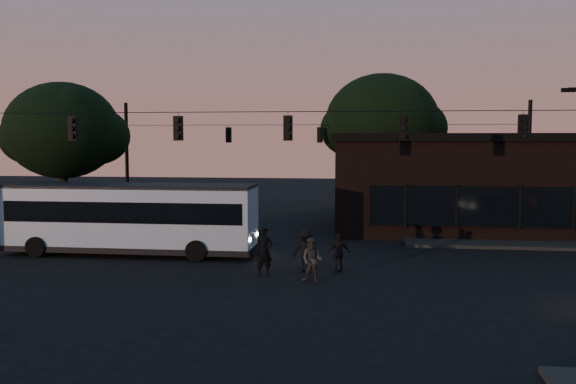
# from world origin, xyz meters

# --- Properties ---
(ground) EXTENTS (120.00, 120.00, 0.00)m
(ground) POSITION_xyz_m (0.00, 0.00, 0.00)
(ground) COLOR black
(ground) RESTS_ON ground
(sidewalk_far_right) EXTENTS (14.00, 10.00, 0.15)m
(sidewalk_far_right) POSITION_xyz_m (12.00, 14.00, 0.07)
(sidewalk_far_right) COLOR black
(sidewalk_far_right) RESTS_ON ground
(sidewalk_far_left) EXTENTS (14.00, 10.00, 0.15)m
(sidewalk_far_left) POSITION_xyz_m (-14.00, 14.00, 0.07)
(sidewalk_far_left) COLOR black
(sidewalk_far_left) RESTS_ON ground
(building) EXTENTS (15.40, 10.41, 5.40)m
(building) POSITION_xyz_m (9.00, 15.97, 2.71)
(building) COLOR black
(building) RESTS_ON ground
(tree_behind) EXTENTS (7.60, 7.60, 9.43)m
(tree_behind) POSITION_xyz_m (4.00, 22.00, 6.19)
(tree_behind) COLOR black
(tree_behind) RESTS_ON ground
(tree_left) EXTENTS (6.40, 6.40, 8.30)m
(tree_left) POSITION_xyz_m (-14.00, 13.00, 5.57)
(tree_left) COLOR black
(tree_left) RESTS_ON ground
(signal_rig_near) EXTENTS (26.24, 0.30, 7.50)m
(signal_rig_near) POSITION_xyz_m (0.00, 4.00, 4.45)
(signal_rig_near) COLOR black
(signal_rig_near) RESTS_ON ground
(signal_rig_far) EXTENTS (26.24, 0.30, 7.50)m
(signal_rig_far) POSITION_xyz_m (0.00, 20.00, 4.20)
(signal_rig_far) COLOR black
(signal_rig_far) RESTS_ON ground
(bus) EXTENTS (11.11, 2.78, 3.12)m
(bus) POSITION_xyz_m (-7.23, 5.68, 1.75)
(bus) COLOR #A2B7CE
(bus) RESTS_ON ground
(pedestrian_a) EXTENTS (0.79, 0.66, 1.84)m
(pedestrian_a) POSITION_xyz_m (-0.65, 2.01, 0.92)
(pedestrian_a) COLOR black
(pedestrian_a) RESTS_ON ground
(pedestrian_b) EXTENTS (0.93, 0.82, 1.60)m
(pedestrian_b) POSITION_xyz_m (1.23, 1.22, 0.80)
(pedestrian_b) COLOR #32312E
(pedestrian_b) RESTS_ON ground
(pedestrian_c) EXTENTS (0.97, 0.71, 1.53)m
(pedestrian_c) POSITION_xyz_m (2.09, 2.95, 0.76)
(pedestrian_c) COLOR black
(pedestrian_c) RESTS_ON ground
(pedestrian_d) EXTENTS (1.20, 0.92, 1.65)m
(pedestrian_d) POSITION_xyz_m (0.82, 2.91, 0.82)
(pedestrian_d) COLOR black
(pedestrian_d) RESTS_ON ground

